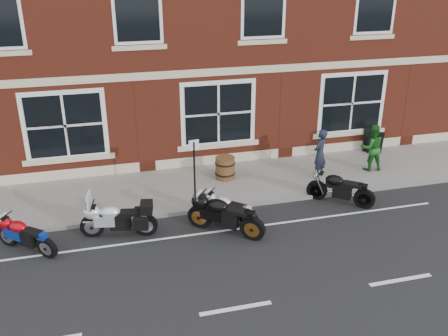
% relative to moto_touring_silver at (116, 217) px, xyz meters
% --- Properties ---
extents(ground, '(80.00, 80.00, 0.00)m').
position_rel_moto_touring_silver_xyz_m(ground, '(2.26, -0.69, -0.55)').
color(ground, black).
rests_on(ground, ground).
extents(sidewalk, '(30.00, 3.00, 0.12)m').
position_rel_moto_touring_silver_xyz_m(sidewalk, '(2.26, 2.31, -0.49)').
color(sidewalk, slate).
rests_on(sidewalk, ground).
extents(kerb, '(30.00, 0.16, 0.12)m').
position_rel_moto_touring_silver_xyz_m(kerb, '(2.26, 0.73, -0.49)').
color(kerb, slate).
rests_on(kerb, ground).
extents(moto_touring_silver, '(2.04, 0.61, 1.35)m').
position_rel_moto_touring_silver_xyz_m(moto_touring_silver, '(0.00, 0.00, 0.00)').
color(moto_touring_silver, black).
rests_on(moto_touring_silver, ground).
extents(moto_sport_red, '(1.54, 1.30, 0.85)m').
position_rel_moto_touring_silver_xyz_m(moto_sport_red, '(-2.26, -0.18, -0.06)').
color(moto_sport_red, black).
rests_on(moto_sport_red, ground).
extents(moto_sport_black, '(1.83, 1.52, 1.01)m').
position_rel_moto_touring_silver_xyz_m(moto_sport_black, '(2.83, -0.59, 0.03)').
color(moto_sport_black, black).
rests_on(moto_sport_black, ground).
extents(moto_sport_silver, '(1.40, 1.36, 0.83)m').
position_rel_moto_touring_silver_xyz_m(moto_sport_silver, '(3.06, -0.09, -0.07)').
color(moto_sport_silver, black).
rests_on(moto_sport_silver, ground).
extents(moto_naked_black, '(1.69, 1.39, 0.93)m').
position_rel_moto_touring_silver_xyz_m(moto_naked_black, '(6.61, 0.22, -0.02)').
color(moto_naked_black, black).
rests_on(moto_naked_black, ground).
extents(pedestrian_left, '(0.71, 0.68, 1.64)m').
position_rel_moto_touring_silver_xyz_m(pedestrian_left, '(6.73, 1.96, 0.39)').
color(pedestrian_left, black).
rests_on(pedestrian_left, sidewalk).
extents(pedestrian_right, '(0.86, 0.71, 1.62)m').
position_rel_moto_touring_silver_xyz_m(pedestrian_right, '(8.67, 2.02, 0.38)').
color(pedestrian_right, '#195A1A').
rests_on(pedestrian_right, sidewalk).
extents(a_board_sign, '(0.64, 0.53, 0.91)m').
position_rel_moto_touring_silver_xyz_m(a_board_sign, '(9.56, 3.41, 0.03)').
color(a_board_sign, black).
rests_on(a_board_sign, sidewalk).
extents(barrel_planter, '(0.67, 0.67, 0.74)m').
position_rel_moto_touring_silver_xyz_m(barrel_planter, '(3.68, 2.59, -0.06)').
color(barrel_planter, '#482413').
rests_on(barrel_planter, sidewalk).
extents(parking_sign, '(0.30, 0.06, 2.09)m').
position_rel_moto_touring_silver_xyz_m(parking_sign, '(2.32, 0.86, 0.78)').
color(parking_sign, black).
rests_on(parking_sign, sidewalk).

